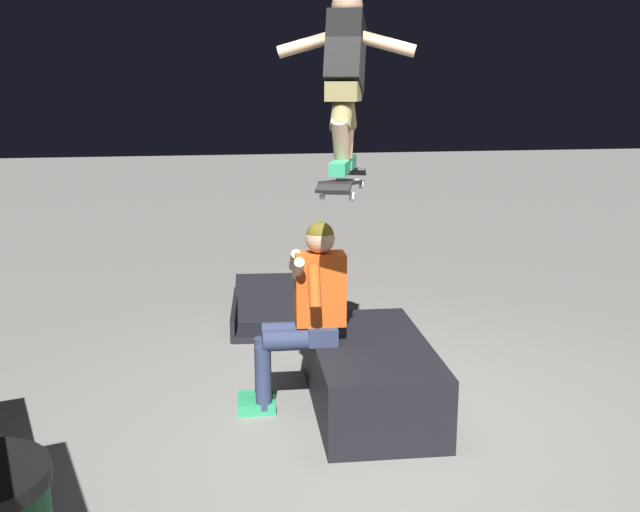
# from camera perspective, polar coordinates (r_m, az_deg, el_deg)

# --- Properties ---
(ground_plane) EXTENTS (40.00, 40.00, 0.00)m
(ground_plane) POSITION_cam_1_polar(r_m,az_deg,el_deg) (5.10, 4.56, -12.71)
(ground_plane) COLOR gray
(ledge_box_main) EXTENTS (1.56, 0.87, 0.48)m
(ledge_box_main) POSITION_cam_1_polar(r_m,az_deg,el_deg) (5.24, 3.88, -9.09)
(ledge_box_main) COLOR black
(ledge_box_main) RESTS_ON ground
(person_sitting_on_ledge) EXTENTS (0.59, 0.76, 1.32)m
(person_sitting_on_ledge) POSITION_cam_1_polar(r_m,az_deg,el_deg) (5.09, -1.19, -3.88)
(person_sitting_on_ledge) COLOR #2D3856
(person_sitting_on_ledge) RESTS_ON ground
(skateboard) EXTENTS (1.03, 0.52, 0.13)m
(skateboard) POSITION_cam_1_polar(r_m,az_deg,el_deg) (4.79, 1.78, 5.65)
(skateboard) COLOR black
(skater_airborne) EXTENTS (0.63, 0.86, 1.12)m
(skater_airborne) POSITION_cam_1_polar(r_m,az_deg,el_deg) (4.81, 1.93, 13.88)
(skater_airborne) COLOR #2D9E66
(kicker_ramp) EXTENTS (1.35, 1.01, 0.42)m
(kicker_ramp) POSITION_cam_1_polar(r_m,az_deg,el_deg) (7.15, -3.12, -4.48)
(kicker_ramp) COLOR black
(kicker_ramp) RESTS_ON ground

